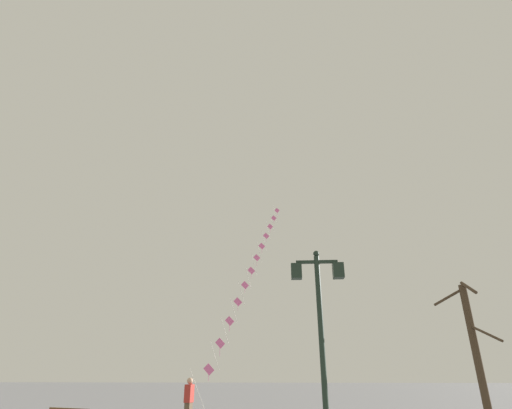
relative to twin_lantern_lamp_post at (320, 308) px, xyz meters
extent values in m
cylinder|color=#1E2D23|center=(0.00, 0.00, -1.02)|extent=(0.14, 0.14, 4.74)
sphere|color=#1E2D23|center=(0.00, 0.00, 1.43)|extent=(0.16, 0.16, 0.16)
cube|color=#1E2D23|center=(0.00, 0.00, 1.20)|extent=(1.11, 0.08, 0.08)
cube|color=#1E2D23|center=(-0.55, 0.00, 0.95)|extent=(0.28, 0.28, 0.40)
cube|color=beige|center=(-0.55, 0.00, 0.95)|extent=(0.19, 0.19, 0.30)
cube|color=#1E2D23|center=(0.55, 0.00, 0.95)|extent=(0.28, 0.28, 0.40)
cube|color=beige|center=(0.55, 0.00, 0.95)|extent=(0.19, 0.19, 0.30)
cylinder|color=silver|center=(-4.51, 7.40, -2.29)|extent=(0.46, 1.87, 1.86)
cylinder|color=silver|center=(-4.15, 8.92, -0.78)|extent=(0.30, 1.20, 1.19)
cylinder|color=silver|center=(-3.88, 10.11, 0.40)|extent=(0.30, 1.20, 1.19)
cylinder|color=silver|center=(-3.60, 11.29, 1.58)|extent=(0.30, 1.20, 1.19)
cylinder|color=silver|center=(-3.32, 12.48, 2.76)|extent=(0.30, 1.20, 1.19)
cylinder|color=silver|center=(-3.04, 13.66, 3.94)|extent=(0.30, 1.20, 1.19)
cylinder|color=silver|center=(-2.76, 14.85, 5.12)|extent=(0.30, 1.20, 1.19)
cylinder|color=silver|center=(-2.48, 16.03, 6.29)|extent=(0.30, 1.20, 1.19)
cylinder|color=silver|center=(-2.20, 17.22, 7.47)|extent=(0.30, 1.20, 1.19)
cylinder|color=silver|center=(-1.93, 18.40, 8.65)|extent=(0.30, 1.20, 1.19)
cylinder|color=silver|center=(-1.65, 19.59, 9.83)|extent=(0.30, 1.20, 1.19)
cylinder|color=silver|center=(-1.37, 20.77, 11.01)|extent=(0.30, 1.20, 1.19)
cube|color=pink|center=(-4.29, 8.33, -1.37)|extent=(0.51, 0.05, 0.51)
cylinder|color=pink|center=(-4.29, 8.33, -1.71)|extent=(0.02, 0.04, 0.28)
cube|color=pink|center=(-4.02, 9.52, -0.19)|extent=(0.50, 0.10, 0.51)
cylinder|color=pink|center=(-4.02, 9.52, -0.59)|extent=(0.03, 0.07, 0.39)
cube|color=pink|center=(-3.74, 10.70, 0.99)|extent=(0.50, 0.08, 0.51)
cylinder|color=pink|center=(-3.74, 10.70, 0.63)|extent=(0.02, 0.03, 0.31)
cube|color=pink|center=(-3.46, 11.89, 2.17)|extent=(0.51, 0.02, 0.51)
cylinder|color=pink|center=(-3.46, 11.89, 1.83)|extent=(0.02, 0.04, 0.28)
cube|color=pink|center=(-3.18, 13.07, 3.35)|extent=(0.50, 0.13, 0.51)
cylinder|color=pink|center=(-3.18, 13.07, 3.01)|extent=(0.03, 0.05, 0.26)
cube|color=pink|center=(-2.90, 14.26, 4.53)|extent=(0.51, 0.06, 0.51)
cylinder|color=pink|center=(-2.90, 14.26, 4.18)|extent=(0.02, 0.04, 0.29)
cube|color=pink|center=(-2.62, 15.44, 5.70)|extent=(0.50, 0.11, 0.51)
cylinder|color=pink|center=(-2.62, 15.44, 5.30)|extent=(0.02, 0.04, 0.40)
cube|color=pink|center=(-2.34, 16.63, 6.88)|extent=(0.50, 0.10, 0.51)
cylinder|color=pink|center=(-2.34, 16.63, 6.53)|extent=(0.03, 0.06, 0.31)
cube|color=pink|center=(-2.07, 17.81, 8.06)|extent=(0.51, 0.07, 0.51)
cylinder|color=pink|center=(-2.07, 17.81, 7.72)|extent=(0.02, 0.06, 0.28)
cube|color=pink|center=(-1.79, 19.00, 9.24)|extent=(0.48, 0.19, 0.51)
cylinder|color=pink|center=(-1.79, 19.00, 8.89)|extent=(0.02, 0.02, 0.29)
cube|color=pink|center=(-1.51, 20.18, 10.42)|extent=(0.48, 0.18, 0.51)
cylinder|color=pink|center=(-1.51, 20.18, 10.07)|extent=(0.03, 0.05, 0.29)
cube|color=pink|center=(-1.23, 21.37, 11.60)|extent=(0.47, 0.23, 0.51)
cylinder|color=pink|center=(-1.23, 21.37, 11.19)|extent=(0.02, 0.02, 0.40)
cube|color=#B22D26|center=(-4.47, 5.44, -2.21)|extent=(0.30, 0.42, 0.60)
sphere|color=tan|center=(-4.47, 5.44, -1.79)|extent=(0.22, 0.22, 0.22)
cylinder|color=#B22D26|center=(-4.43, 5.65, -2.04)|extent=(0.16, 0.40, 0.50)
cylinder|color=#423323|center=(4.58, 2.09, -1.22)|extent=(0.22, 0.22, 4.34)
cylinder|color=#423323|center=(4.54, 1.63, 0.78)|extent=(0.16, 0.97, 0.55)
cylinder|color=#423323|center=(4.20, 2.33, 0.63)|extent=(0.82, 0.57, 0.47)
cylinder|color=#423323|center=(4.78, 2.49, 0.10)|extent=(0.51, 0.90, 1.26)
cylinder|color=#423323|center=(4.68, 1.50, -0.51)|extent=(0.28, 1.23, 0.57)
camera|label=1|loc=(-0.93, -10.34, -1.57)|focal=27.51mm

